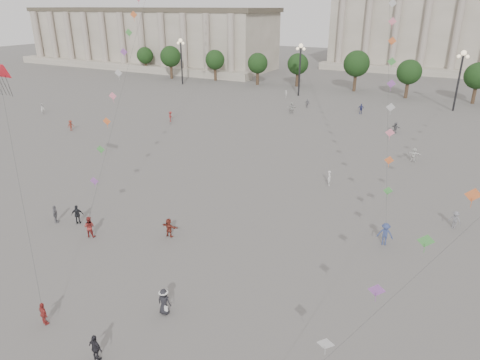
% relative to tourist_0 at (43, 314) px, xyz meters
% --- Properties ---
extents(ground, '(360.00, 360.00, 0.00)m').
position_rel_tourist_0_xyz_m(ground, '(3.19, 3.66, -0.77)').
color(ground, '#5E5C59').
rests_on(ground, ground).
extents(hall_west, '(84.00, 26.22, 17.20)m').
position_rel_tourist_0_xyz_m(hall_west, '(-71.81, 97.55, 7.66)').
color(hall_west, gray).
rests_on(hall_west, ground).
extents(hall_central, '(48.30, 34.30, 35.50)m').
position_rel_tourist_0_xyz_m(hall_central, '(3.19, 132.88, 13.47)').
color(hall_central, gray).
rests_on(hall_central, ground).
extents(tree_row, '(137.12, 5.12, 8.00)m').
position_rel_tourist_0_xyz_m(tree_row, '(3.19, 81.66, 4.63)').
color(tree_row, '#39291C').
rests_on(tree_row, ground).
extents(lamp_post_far_west, '(2.00, 0.90, 10.65)m').
position_rel_tourist_0_xyz_m(lamp_post_far_west, '(-41.81, 73.66, 6.58)').
color(lamp_post_far_west, '#262628').
rests_on(lamp_post_far_west, ground).
extents(lamp_post_mid_west, '(2.00, 0.90, 10.65)m').
position_rel_tourist_0_xyz_m(lamp_post_mid_west, '(-11.81, 73.66, 6.58)').
color(lamp_post_mid_west, '#262628').
rests_on(lamp_post_mid_west, ground).
extents(lamp_post_mid_east, '(2.00, 0.90, 10.65)m').
position_rel_tourist_0_xyz_m(lamp_post_mid_east, '(18.19, 73.66, 6.58)').
color(lamp_post_mid_east, '#262628').
rests_on(lamp_post_mid_east, ground).
extents(person_crowd_0, '(1.15, 0.74, 1.82)m').
position_rel_tourist_0_xyz_m(person_crowd_0, '(3.86, 63.24, 0.14)').
color(person_crowd_0, navy).
rests_on(person_crowd_0, ground).
extents(person_crowd_1, '(1.04, 1.12, 1.83)m').
position_rel_tourist_0_xyz_m(person_crowd_1, '(-45.88, 36.87, 0.15)').
color(person_crowd_1, white).
rests_on(person_crowd_1, ground).
extents(person_crowd_2, '(0.86, 1.17, 1.62)m').
position_rel_tourist_0_xyz_m(person_crowd_2, '(-32.82, 31.39, 0.04)').
color(person_crowd_2, maroon).
rests_on(person_crowd_2, ground).
extents(person_crowd_4, '(1.75, 1.60, 1.95)m').
position_rel_tourist_0_xyz_m(person_crowd_4, '(-7.12, 57.93, 0.21)').
color(person_crowd_4, '#B4B4B0').
rests_on(person_crowd_4, ground).
extents(person_crowd_6, '(1.13, 0.81, 1.57)m').
position_rel_tourist_0_xyz_m(person_crowd_6, '(21.04, 24.91, 0.02)').
color(person_crowd_6, slate).
rests_on(person_crowd_6, ground).
extents(person_crowd_7, '(1.68, 0.65, 1.77)m').
position_rel_tourist_0_xyz_m(person_crowd_7, '(15.55, 41.26, 0.12)').
color(person_crowd_7, white).
rests_on(person_crowd_7, ground).
extents(person_crowd_10, '(0.54, 0.64, 1.51)m').
position_rel_tourist_0_xyz_m(person_crowd_10, '(-13.37, 70.52, -0.01)').
color(person_crowd_10, silver).
rests_on(person_crowd_10, ground).
extents(person_crowd_12, '(1.54, 1.11, 1.61)m').
position_rel_tourist_0_xyz_m(person_crowd_12, '(11.36, 53.53, 0.04)').
color(person_crowd_12, '#58585D').
rests_on(person_crowd_12, ground).
extents(person_crowd_13, '(0.62, 0.70, 1.61)m').
position_rel_tourist_0_xyz_m(person_crowd_13, '(8.61, 29.13, 0.04)').
color(person_crowd_13, silver).
rests_on(person_crowd_13, ground).
extents(person_crowd_16, '(0.90, 0.39, 1.53)m').
position_rel_tourist_0_xyz_m(person_crowd_16, '(-6.29, 63.74, -0.00)').
color(person_crowd_16, slate).
rests_on(person_crowd_16, ground).
extents(person_crowd_17, '(1.00, 1.25, 1.69)m').
position_rel_tourist_0_xyz_m(person_crowd_17, '(-22.64, 43.07, 0.08)').
color(person_crowd_17, maroon).
rests_on(person_crowd_17, ground).
extents(tourist_0, '(0.96, 0.57, 1.53)m').
position_rel_tourist_0_xyz_m(tourist_0, '(0.00, 0.00, 0.00)').
color(tourist_0, '#9D2E2A').
rests_on(tourist_0, ground).
extents(tourist_1, '(0.99, 0.47, 1.64)m').
position_rel_tourist_0_xyz_m(tourist_1, '(4.86, -0.60, 0.05)').
color(tourist_1, black).
rests_on(tourist_1, ground).
extents(tourist_2, '(1.52, 0.50, 1.64)m').
position_rel_tourist_0_xyz_m(tourist_2, '(0.20, 12.13, 0.05)').
color(tourist_2, maroon).
rests_on(tourist_2, ground).
extents(tourist_3, '(0.89, 1.00, 1.63)m').
position_rel_tourist_0_xyz_m(tourist_3, '(-10.16, 9.41, 0.05)').
color(tourist_3, slate).
rests_on(tourist_3, ground).
extents(tourist_4, '(1.09, 0.93, 1.76)m').
position_rel_tourist_0_xyz_m(tourist_4, '(-8.26, 10.19, 0.11)').
color(tourist_4, black).
rests_on(tourist_4, ground).
extents(kite_flyer_0, '(1.08, 0.97, 1.83)m').
position_rel_tourist_0_xyz_m(kite_flyer_0, '(-5.60, 9.02, 0.15)').
color(kite_flyer_0, maroon).
rests_on(kite_flyer_0, ground).
extents(kite_flyer_1, '(1.31, 0.86, 1.91)m').
position_rel_tourist_0_xyz_m(kite_flyer_1, '(16.24, 19.21, 0.19)').
color(kite_flyer_1, navy).
rests_on(kite_flyer_1, ground).
extents(hat_person, '(0.92, 0.66, 1.75)m').
position_rel_tourist_0_xyz_m(hat_person, '(5.77, 4.21, 0.14)').
color(hat_person, black).
rests_on(hat_person, ground).
extents(dragon_kite, '(6.50, 4.01, 17.60)m').
position_rel_tourist_0_xyz_m(dragon_kite, '(-10.64, 7.29, 11.89)').
color(dragon_kite, red).
rests_on(dragon_kite, ground).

